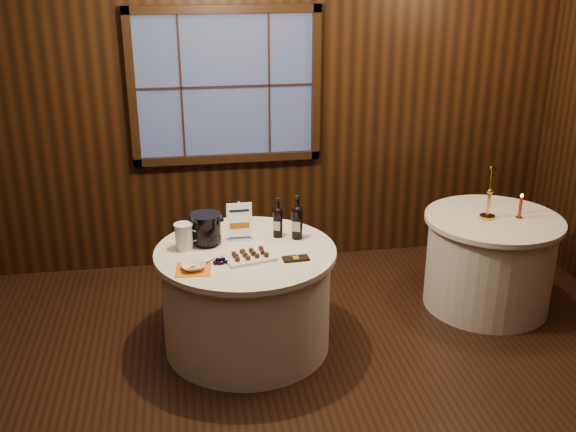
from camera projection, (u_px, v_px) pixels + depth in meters
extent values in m
plane|color=black|center=(265.00, 432.00, 4.08)|extent=(6.00, 6.00, 0.00)
cube|color=black|center=(226.00, 103.00, 5.84)|extent=(6.00, 0.02, 3.00)
cube|color=#394677|center=(225.00, 86.00, 5.75)|extent=(1.50, 0.01, 1.20)
cylinder|color=silver|center=(247.00, 301.00, 4.87)|extent=(1.20, 1.20, 0.73)
cylinder|color=silver|center=(245.00, 252.00, 4.73)|extent=(1.28, 1.28, 0.04)
cylinder|color=silver|center=(489.00, 264.00, 5.45)|extent=(1.00, 1.00, 0.73)
cylinder|color=silver|center=(494.00, 220.00, 5.31)|extent=(1.08, 1.08, 0.04)
cube|color=#B6B6BD|center=(240.00, 238.00, 4.89)|extent=(0.16, 0.09, 0.02)
cube|color=#B6B6BD|center=(239.00, 219.00, 4.84)|extent=(0.02, 0.01, 0.28)
cube|color=white|center=(239.00, 220.00, 4.83)|extent=(0.18, 0.01, 0.26)
cylinder|color=black|center=(278.00, 224.00, 4.90)|extent=(0.07, 0.07, 0.19)
sphere|color=black|center=(278.00, 212.00, 4.87)|extent=(0.07, 0.07, 0.07)
cylinder|color=black|center=(278.00, 205.00, 4.85)|extent=(0.03, 0.03, 0.09)
cylinder|color=black|center=(278.00, 200.00, 4.83)|extent=(0.03, 0.03, 0.02)
cube|color=beige|center=(279.00, 226.00, 4.87)|extent=(0.05, 0.02, 0.07)
cylinder|color=black|center=(297.00, 225.00, 4.87)|extent=(0.08, 0.08, 0.21)
sphere|color=black|center=(297.00, 211.00, 4.83)|extent=(0.08, 0.08, 0.08)
cylinder|color=black|center=(297.00, 203.00, 4.81)|extent=(0.03, 0.03, 0.10)
cylinder|color=black|center=(297.00, 197.00, 4.79)|extent=(0.03, 0.03, 0.02)
cube|color=beige|center=(298.00, 227.00, 4.83)|extent=(0.06, 0.02, 0.07)
cylinder|color=black|center=(207.00, 242.00, 4.81)|extent=(0.16, 0.16, 0.03)
cylinder|color=black|center=(206.00, 229.00, 4.77)|extent=(0.21, 0.21, 0.18)
cylinder|color=black|center=(205.00, 216.00, 4.73)|extent=(0.22, 0.22, 0.02)
cube|color=white|center=(249.00, 257.00, 4.58)|extent=(0.38, 0.30, 0.02)
cube|color=black|center=(296.00, 259.00, 4.57)|extent=(0.18, 0.10, 0.01)
cylinder|color=#352A13|center=(210.00, 261.00, 4.50)|extent=(0.07, 0.02, 0.03)
cylinder|color=white|center=(184.00, 237.00, 4.70)|extent=(0.12, 0.12, 0.18)
cylinder|color=white|center=(183.00, 225.00, 4.67)|extent=(0.13, 0.13, 0.01)
torus|color=white|center=(193.00, 235.00, 4.71)|extent=(0.09, 0.02, 0.09)
cube|color=orange|center=(193.00, 269.00, 4.42)|extent=(0.24, 0.24, 0.00)
imported|color=white|center=(193.00, 266.00, 4.42)|extent=(0.17, 0.17, 0.04)
cylinder|color=gold|center=(487.00, 217.00, 5.28)|extent=(0.12, 0.12, 0.02)
cylinder|color=gold|center=(490.00, 193.00, 5.21)|extent=(0.03, 0.03, 0.38)
cylinder|color=gold|center=(493.00, 167.00, 5.13)|extent=(0.06, 0.06, 0.03)
cylinder|color=gold|center=(519.00, 218.00, 5.27)|extent=(0.06, 0.06, 0.01)
cylinder|color=#991A0B|center=(520.00, 207.00, 5.24)|extent=(0.02, 0.02, 0.17)
sphere|color=#FFB23F|center=(522.00, 195.00, 5.21)|extent=(0.02, 0.02, 0.02)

